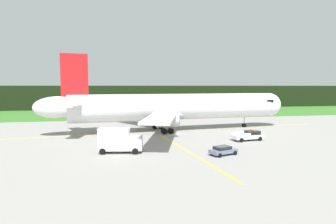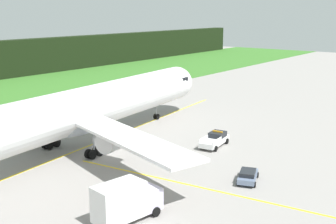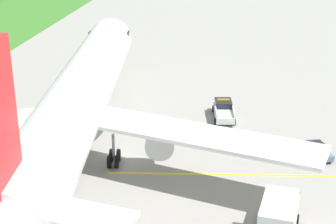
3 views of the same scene
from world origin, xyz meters
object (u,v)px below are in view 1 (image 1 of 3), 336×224
catering_truck (119,140)px  staff_car (223,150)px  ops_pickup_truck (249,136)px  airliner (175,107)px

catering_truck → staff_car: (14.68, -4.36, -1.20)m
catering_truck → staff_car: bearing=-16.5°
ops_pickup_truck → catering_truck: 24.03m
catering_truck → ops_pickup_truck: bearing=12.2°
ops_pickup_truck → staff_car: ops_pickup_truck is taller
airliner → ops_pickup_truck: (10.85, -13.71, -4.33)m
catering_truck → staff_car: size_ratio=1.49×
ops_pickup_truck → catering_truck: (-23.47, -5.09, 0.99)m
ops_pickup_truck → catering_truck: catering_truck is taller
airliner → catering_truck: size_ratio=8.51×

